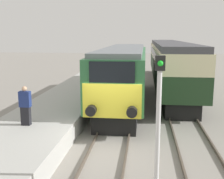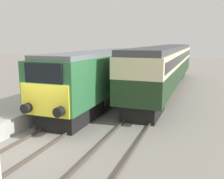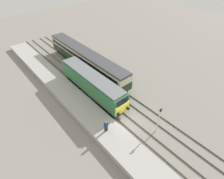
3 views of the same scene
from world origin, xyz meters
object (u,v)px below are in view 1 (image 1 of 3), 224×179
person_on_platform (25,106)px  signal_post (158,120)px  locomotive (124,72)px  passenger_carriage (169,59)px

person_on_platform → signal_post: bearing=-35.9°
locomotive → signal_post: size_ratio=3.52×
signal_post → person_on_platform: bearing=144.1°
person_on_platform → signal_post: size_ratio=0.41×
person_on_platform → passenger_carriage: bearing=64.4°
passenger_carriage → signal_post: (-1.70, -17.97, -0.03)m
passenger_carriage → person_on_platform: size_ratio=13.28×
locomotive → signal_post: 11.40m
locomotive → signal_post: (1.70, -11.27, 0.29)m
signal_post → passenger_carriage: bearing=84.6°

